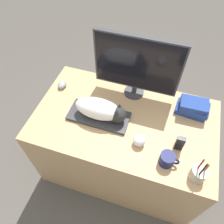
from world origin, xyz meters
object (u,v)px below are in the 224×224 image
(baseball, at_px, (139,140))
(keyboard, at_px, (99,116))
(pen_cup, at_px, (198,174))
(phone, at_px, (180,143))
(computer_mouse, at_px, (62,85))
(coffee_mug, at_px, (167,159))
(cat, at_px, (102,110))
(monitor, at_px, (137,66))
(book_stack, at_px, (193,107))

(baseball, bearing_deg, keyboard, 159.32)
(pen_cup, bearing_deg, baseball, 163.16)
(pen_cup, relative_size, baseball, 2.72)
(phone, bearing_deg, computer_mouse, 164.06)
(coffee_mug, distance_m, pen_cup, 0.18)
(keyboard, distance_m, cat, 0.09)
(phone, bearing_deg, keyboard, 172.37)
(monitor, bearing_deg, cat, -117.12)
(phone, bearing_deg, monitor, 135.49)
(baseball, distance_m, book_stack, 0.47)
(coffee_mug, bearing_deg, computer_mouse, 156.22)
(keyboard, xyz_separation_m, monitor, (0.18, 0.30, 0.26))
(keyboard, height_order, coffee_mug, coffee_mug)
(coffee_mug, bearing_deg, phone, 66.15)
(pen_cup, distance_m, book_stack, 0.48)
(coffee_mug, xyz_separation_m, book_stack, (0.11, 0.44, 0.01))
(coffee_mug, relative_size, phone, 1.01)
(book_stack, bearing_deg, monitor, 172.79)
(computer_mouse, relative_size, book_stack, 0.38)
(cat, height_order, computer_mouse, cat)
(monitor, xyz_separation_m, baseball, (0.14, -0.42, -0.23))
(keyboard, xyz_separation_m, book_stack, (0.61, 0.24, 0.04))
(monitor, height_order, book_stack, monitor)
(pen_cup, height_order, baseball, pen_cup)
(cat, height_order, coffee_mug, cat)
(computer_mouse, relative_size, baseball, 1.09)
(computer_mouse, height_order, phone, phone)
(coffee_mug, bearing_deg, baseball, 157.95)
(keyboard, height_order, book_stack, book_stack)
(cat, height_order, monitor, monitor)
(keyboard, xyz_separation_m, cat, (0.03, -0.00, 0.08))
(computer_mouse, xyz_separation_m, baseball, (0.69, -0.31, 0.02))
(cat, distance_m, computer_mouse, 0.45)
(keyboard, xyz_separation_m, phone, (0.56, -0.07, 0.05))
(cat, distance_m, pen_cup, 0.70)
(pen_cup, bearing_deg, cat, 160.70)
(baseball, bearing_deg, monitor, 108.25)
(cat, distance_m, phone, 0.54)
(coffee_mug, distance_m, phone, 0.13)
(cat, bearing_deg, book_stack, 22.60)
(book_stack, bearing_deg, computer_mouse, -176.96)
(keyboard, xyz_separation_m, baseball, (0.32, -0.12, 0.03))
(cat, distance_m, coffee_mug, 0.52)
(keyboard, bearing_deg, phone, -7.63)
(computer_mouse, xyz_separation_m, pen_cup, (1.06, -0.42, 0.03))
(baseball, bearing_deg, computer_mouse, 155.76)
(monitor, distance_m, pen_cup, 0.77)
(computer_mouse, bearing_deg, cat, -25.60)
(cat, relative_size, baseball, 4.47)
(pen_cup, bearing_deg, keyboard, 161.37)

